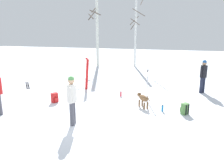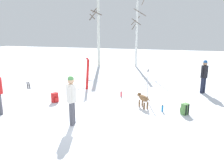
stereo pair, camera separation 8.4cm
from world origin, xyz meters
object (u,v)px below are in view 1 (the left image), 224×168
object	(u,v)px
ski_pair_planted_1	(87,74)
ski_pair_lying_0	(28,85)
ski_poles_0	(147,84)
dog	(143,98)
water_bottle_1	(121,94)
person_2	(72,97)
birch_tree_1	(136,31)
person_0	(203,74)
backpack_0	(55,98)
backpack_1	(185,109)
water_bottle_0	(162,108)
birch_tree_0	(97,26)

from	to	relation	value
ski_pair_planted_1	ski_pair_lying_0	bearing A→B (deg)	-177.44
ski_poles_0	dog	bearing A→B (deg)	-93.65
water_bottle_1	ski_pair_lying_0	bearing A→B (deg)	173.98
person_2	birch_tree_1	world-z (taller)	birch_tree_1
ski_pair_lying_0	birch_tree_1	xyz separation A→B (m)	(4.82, 8.69, 3.06)
ski_pair_lying_0	birch_tree_1	size ratio (longest dim) A/B	0.24
ski_poles_0	ski_pair_planted_1	bearing A→B (deg)	161.82
person_2	ski_pair_planted_1	distance (m)	4.62
person_2	water_bottle_1	bearing A→B (deg)	77.49
person_0	backpack_0	distance (m)	7.48
person_0	person_2	xyz separation A→B (m)	(-4.71, -5.48, 0.00)
ski_pair_planted_1	backpack_1	size ratio (longest dim) A/B	3.99
person_0	ski_poles_0	size ratio (longest dim) A/B	1.16
backpack_1	water_bottle_1	distance (m)	3.35
person_0	water_bottle_0	bearing A→B (deg)	-118.26
dog	water_bottle_0	bearing A→B (deg)	-18.72
birch_tree_1	ski_pair_lying_0	bearing A→B (deg)	-119.03
dog	backpack_1	size ratio (longest dim) A/B	1.60
backpack_0	water_bottle_0	size ratio (longest dim) A/B	1.60
backpack_0	water_bottle_0	distance (m)	4.76
water_bottle_0	birch_tree_1	bearing A→B (deg)	105.96
person_2	ski_pair_planted_1	size ratio (longest dim) A/B	0.98
water_bottle_0	birch_tree_0	distance (m)	12.30
dog	ski_pair_planted_1	xyz separation A→B (m)	(-3.35, 2.03, 0.48)
backpack_0	water_bottle_1	world-z (taller)	backpack_0
water_bottle_1	birch_tree_0	bearing A→B (deg)	116.78
person_2	ski_poles_0	xyz separation A→B (m)	(2.13, 3.32, -0.19)
water_bottle_1	birch_tree_1	distance (m)	9.81
dog	backpack_0	xyz separation A→B (m)	(-3.92, -0.46, -0.17)
ski_pair_lying_0	water_bottle_1	size ratio (longest dim) A/B	5.67
water_bottle_0	birch_tree_1	xyz separation A→B (m)	(-3.10, 10.83, 2.94)
ski_pair_lying_0	water_bottle_0	size ratio (longest dim) A/B	5.42
ski_poles_0	backpack_1	world-z (taller)	ski_poles_0
water_bottle_0	ski_pair_lying_0	bearing A→B (deg)	164.86
backpack_0	birch_tree_1	xyz separation A→B (m)	(1.66, 11.01, 2.85)
water_bottle_1	birch_tree_1	xyz separation A→B (m)	(-1.00, 9.30, 2.94)
person_0	backpack_0	world-z (taller)	person_0
ski_pair_lying_0	person_2	bearing A→B (deg)	-40.45
ski_pair_planted_1	person_2	bearing A→B (deg)	-73.90
water_bottle_1	birch_tree_0	world-z (taller)	birch_tree_0
backpack_0	backpack_1	world-z (taller)	same
ski_pair_lying_0	ski_poles_0	size ratio (longest dim) A/B	1.01
backpack_1	water_bottle_0	distance (m)	0.85
backpack_0	backpack_1	bearing A→B (deg)	1.22
ski_pair_planted_1	backpack_0	distance (m)	2.64
person_2	ski_pair_lying_0	xyz separation A→B (m)	(-5.01, 4.27, -0.97)
person_2	backpack_1	world-z (taller)	person_2
person_0	water_bottle_1	world-z (taller)	person_0
dog	water_bottle_0	xyz separation A→B (m)	(0.84, -0.28, -0.26)
backpack_0	water_bottle_0	world-z (taller)	backpack_0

